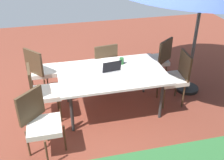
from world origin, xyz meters
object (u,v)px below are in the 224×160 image
chair_northeast (40,121)px  laptop (111,69)px  chair_east (42,91)px  chair_southwest (158,58)px  dining_table (112,75)px  chair_south (104,63)px  chair_southeast (41,69)px  cup (122,61)px  chair_west (176,76)px

chair_northeast → laptop: 1.46m
laptop → chair_northeast: bearing=28.1°
chair_east → chair_southwest: bearing=-77.9°
dining_table → chair_southwest: chair_southwest is taller
dining_table → chair_south: chair_south is taller
chair_southwest → chair_south: same height
chair_southwest → laptop: (1.12, 0.66, 0.25)m
dining_table → chair_southwest: 1.32m
chair_southeast → chair_south: same height
laptop → chair_southwest: bearing=-156.7°
chair_northeast → cup: size_ratio=8.43×
chair_northeast → chair_east: 0.79m
dining_table → chair_east: size_ratio=1.81×
dining_table → chair_west: size_ratio=1.81×
laptop → cup: 0.33m
chair_southwest → chair_east: 2.37m
chair_west → chair_south: same height
chair_southeast → chair_southwest: (-2.27, 0.06, 0.00)m
chair_east → chair_south: (-1.17, -0.72, 0.00)m
chair_northeast → chair_southeast: bearing=44.8°
chair_northeast → chair_southwest: same height
dining_table → chair_southeast: size_ratio=1.81×
chair_east → cup: size_ratio=8.43×
chair_east → laptop: chair_east is taller
chair_southeast → chair_east: 0.75m
dining_table → cup: (-0.23, -0.26, 0.11)m
dining_table → laptop: size_ratio=5.11×
chair_northeast → chair_southeast: 1.54m
chair_northeast → chair_south: bearing=7.5°
chair_northeast → chair_west: same height
chair_south → cup: chair_south is taller
chair_southeast → chair_west: 2.44m
chair_west → chair_southwest: bearing=-172.5°
chair_northeast → chair_east: bearing=43.9°
chair_west → chair_south: (1.14, -0.78, 0.00)m
chair_southeast → laptop: bearing=-162.9°
dining_table → laptop: bearing=-72.9°
dining_table → chair_east: chair_east is taller
cup → laptop: bearing=40.5°
chair_south → laptop: 0.73m
chair_northeast → chair_southeast: (-0.03, -1.54, 0.00)m
cup → dining_table: bearing=47.8°
chair_southeast → chair_southwest: size_ratio=1.00×
dining_table → chair_southeast: bearing=-33.3°
dining_table → chair_west: 1.16m
chair_west → chair_northeast: bearing=-67.8°
chair_southeast → chair_south: (-1.17, 0.03, 0.00)m
chair_southwest → chair_northeast: bearing=-4.6°
cup → chair_southwest: bearing=-153.1°
chair_southeast → laptop: (-1.15, 0.72, 0.25)m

